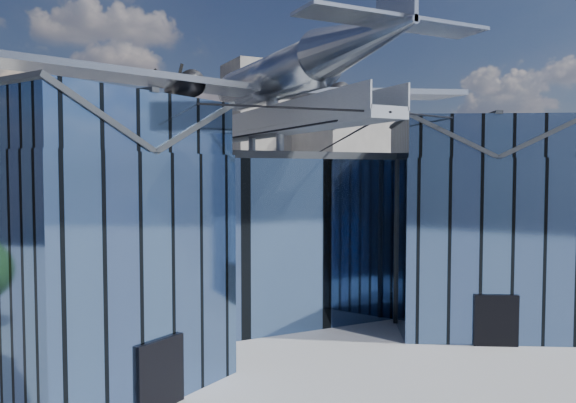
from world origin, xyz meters
name	(u,v)px	position (x,y,z in m)	size (l,w,h in m)	color
ground_plane	(305,344)	(0.00, 0.00, 0.00)	(120.00, 120.00, 0.00)	gray
museum	(260,226)	(0.00, 5.82, 5.54)	(32.88, 24.50, 17.60)	#435E8A
bg_towers	(136,163)	(1.45, 50.49, 10.01)	(77.00, 24.50, 26.00)	gray
tree_side_e	(494,228)	(26.07, 12.48, 3.67)	(4.58, 4.58, 5.42)	#342014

